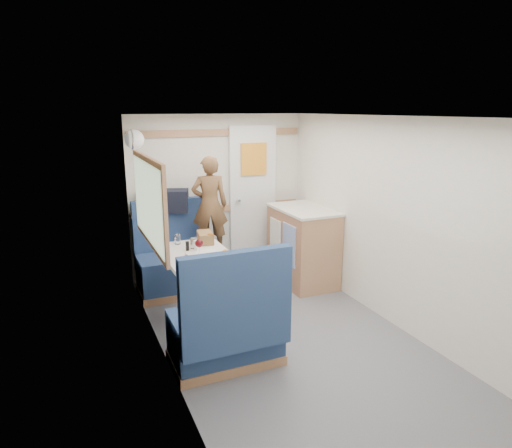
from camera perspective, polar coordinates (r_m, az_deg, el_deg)
name	(u,v)px	position (r m, az deg, el deg)	size (l,w,h in m)	color
floor	(305,357)	(4.09, 6.14, -16.14)	(4.50, 4.50, 0.00)	#515156
ceiling	(312,117)	(3.53, 7.03, 13.12)	(4.50, 4.50, 0.00)	silver
wall_back	(219,196)	(5.69, -4.71, 3.45)	(2.20, 0.02, 2.00)	silver
wall_left	(173,263)	(3.30, -10.34, -4.77)	(0.02, 4.50, 2.00)	silver
wall_right	(416,231)	(4.32, 19.34, -0.81)	(0.02, 4.50, 2.00)	silver
oak_trim_low	(219,209)	(5.70, -4.61, 1.94)	(2.15, 0.02, 0.08)	#956143
oak_trim_high	(218,133)	(5.58, -4.80, 11.31)	(2.15, 0.02, 0.08)	#956143
side_window	(148,202)	(4.19, -13.34, 2.68)	(0.04, 1.30, 0.72)	#9EAE94
rear_door	(253,196)	(5.82, -0.40, 3.47)	(0.62, 0.12, 1.86)	white
dinette_table	(197,268)	(4.46, -7.38, -5.46)	(0.62, 0.92, 0.72)	white
bench_far	(177,266)	(5.34, -9.86, -5.22)	(0.90, 0.59, 1.05)	navy
bench_near	(228,332)	(3.81, -3.56, -13.32)	(0.90, 0.59, 1.05)	navy
ledge	(170,213)	(5.42, -10.76, 1.41)	(0.90, 0.14, 0.04)	#956143
dome_light	(134,139)	(4.97, -14.98, 10.17)	(0.20, 0.20, 0.20)	white
galley_counter	(303,245)	(5.52, 5.84, -2.64)	(0.57, 0.92, 0.92)	#956143
person	(210,205)	(5.18, -5.80, 2.40)	(0.41, 0.27, 1.11)	brown
duffel_bag	(165,201)	(5.39, -11.27, 2.87)	(0.52, 0.25, 0.25)	black
tray	(207,257)	(4.26, -6.19, -4.07)	(0.28, 0.36, 0.02)	white
orange_fruit	(226,253)	(4.18, -3.83, -3.69)	(0.08, 0.08, 0.08)	orange
cheese_block	(213,260)	(4.08, -5.37, -4.49)	(0.10, 0.06, 0.03)	#D3BC7A
wine_glass	(199,244)	(4.26, -7.12, -2.50)	(0.08, 0.08, 0.17)	white
tumbler_left	(187,262)	(4.01, -8.59, -4.71)	(0.06, 0.06, 0.10)	white
tumbler_mid	(178,239)	(4.71, -9.78, -1.89)	(0.06, 0.06, 0.10)	silver
tumbler_right	(194,243)	(4.54, -7.81, -2.40)	(0.06, 0.06, 0.10)	silver
beer_glass	(211,240)	(4.63, -5.67, -1.96)	(0.07, 0.07, 0.11)	brown
pepper_grinder	(187,246)	(4.48, -8.57, -2.74)	(0.03, 0.03, 0.09)	black
salt_grinder	(196,245)	(4.48, -7.52, -2.67)	(0.04, 0.04, 0.10)	silver
bread_loaf	(205,237)	(4.72, -6.37, -1.68)	(0.14, 0.26, 0.11)	olive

